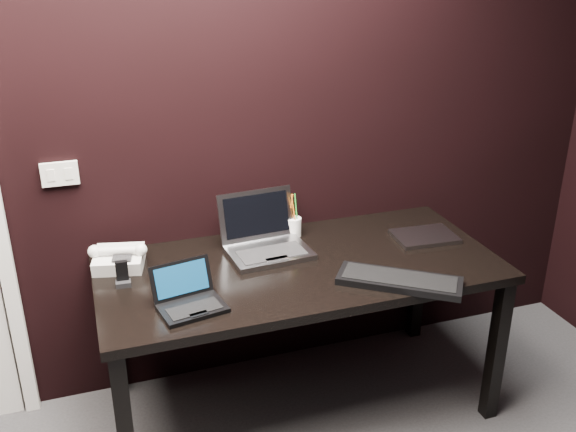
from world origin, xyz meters
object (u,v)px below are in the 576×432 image
object	(u,v)px
silver_laptop	(266,242)
pen_cup	(294,226)
closed_laptop	(424,236)
desk	(299,280)
ext_keyboard	(399,281)
mobile_phone	(123,276)
desk_phone	(119,258)
netbook	(189,300)

from	to	relation	value
silver_laptop	pen_cup	bearing A→B (deg)	34.57
closed_laptop	desk	bearing A→B (deg)	-175.01
desk	closed_laptop	bearing A→B (deg)	4.99
desk	pen_cup	bearing A→B (deg)	75.84
desk	pen_cup	xyz separation A→B (m)	(0.07, 0.28, 0.13)
silver_laptop	ext_keyboard	distance (m)	0.62
ext_keyboard	closed_laptop	bearing A→B (deg)	48.11
ext_keyboard	closed_laptop	distance (m)	0.47
pen_cup	mobile_phone	bearing A→B (deg)	-164.27
mobile_phone	pen_cup	size ratio (longest dim) A/B	0.49
desk_phone	mobile_phone	size ratio (longest dim) A/B	2.45
ext_keyboard	closed_laptop	xyz separation A→B (m)	(0.31, 0.35, -0.01)
desk	netbook	distance (m)	0.56
netbook	desk_phone	size ratio (longest dim) A/B	1.09
silver_laptop	mobile_phone	bearing A→B (deg)	-170.33
silver_laptop	ext_keyboard	xyz separation A→B (m)	(0.42, -0.46, -0.03)
desk_phone	desk	bearing A→B (deg)	-15.96
desk	silver_laptop	bearing A→B (deg)	122.50
closed_laptop	mobile_phone	xyz separation A→B (m)	(-1.37, -0.00, 0.03)
desk	ext_keyboard	xyz separation A→B (m)	(0.32, -0.30, 0.09)
netbook	silver_laptop	xyz separation A→B (m)	(0.41, 0.36, 0.01)
desk_phone	pen_cup	world-z (taller)	pen_cup
pen_cup	netbook	bearing A→B (deg)	-140.43
closed_laptop	desk_phone	bearing A→B (deg)	173.59
silver_laptop	closed_laptop	size ratio (longest dim) A/B	1.27
silver_laptop	closed_laptop	bearing A→B (deg)	-8.04
ext_keyboard	desk_phone	size ratio (longest dim) A/B	1.99
netbook	desk_phone	xyz separation A→B (m)	(-0.22, 0.41, 0.01)
mobile_phone	pen_cup	world-z (taller)	pen_cup
desk_phone	mobile_phone	bearing A→B (deg)	-89.91
ext_keyboard	mobile_phone	xyz separation A→B (m)	(-1.05, 0.35, 0.02)
desk	closed_laptop	size ratio (longest dim) A/B	5.80
desk_phone	pen_cup	distance (m)	0.80
closed_laptop	ext_keyboard	bearing A→B (deg)	-131.89
desk	mobile_phone	xyz separation A→B (m)	(-0.73, 0.05, 0.12)
desk	pen_cup	world-z (taller)	pen_cup
mobile_phone	closed_laptop	bearing A→B (deg)	0.13
desk	pen_cup	distance (m)	0.31
mobile_phone	silver_laptop	bearing A→B (deg)	9.67
silver_laptop	desk_phone	xyz separation A→B (m)	(-0.63, 0.05, -0.00)
closed_laptop	pen_cup	world-z (taller)	pen_cup
ext_keyboard	netbook	bearing A→B (deg)	173.54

